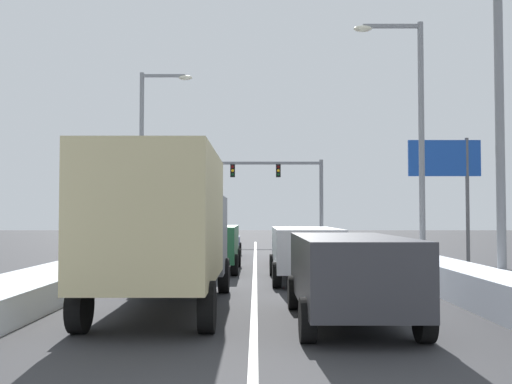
% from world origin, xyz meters
% --- Properties ---
extents(ground_plane, '(120.00, 120.00, 0.00)m').
position_xyz_m(ground_plane, '(0.00, 15.56, 0.00)').
color(ground_plane, '#333335').
extents(lane_stripe_between_right_lane_and_center_lane, '(0.14, 42.80, 0.01)m').
position_xyz_m(lane_stripe_between_right_lane_and_center_lane, '(-0.00, 19.45, 0.00)').
color(lane_stripe_between_right_lane_and_center_lane, silver).
rests_on(lane_stripe_between_right_lane_and_center_lane, ground).
extents(snow_bank_right_shoulder, '(1.31, 42.80, 0.78)m').
position_xyz_m(snow_bank_right_shoulder, '(5.30, 19.45, 0.39)').
color(snow_bank_right_shoulder, silver).
rests_on(snow_bank_right_shoulder, ground).
extents(snow_bank_left_shoulder, '(1.97, 42.80, 0.62)m').
position_xyz_m(snow_bank_left_shoulder, '(-5.30, 19.45, 0.31)').
color(snow_bank_left_shoulder, silver).
rests_on(snow_bank_left_shoulder, ground).
extents(suv_charcoal_right_lane_nearest, '(2.16, 4.90, 1.67)m').
position_xyz_m(suv_charcoal_right_lane_nearest, '(1.83, 6.72, 1.02)').
color(suv_charcoal_right_lane_nearest, '#38383D').
rests_on(suv_charcoal_right_lane_nearest, ground).
extents(suv_white_right_lane_second, '(2.16, 4.90, 1.67)m').
position_xyz_m(suv_white_right_lane_second, '(1.59, 13.90, 1.02)').
color(suv_white_right_lane_second, silver).
rests_on(suv_white_right_lane_second, ground).
extents(sedan_red_right_lane_third, '(2.00, 4.50, 1.51)m').
position_xyz_m(sedan_red_right_lane_third, '(1.89, 19.99, 0.76)').
color(sedan_red_right_lane_third, maroon).
rests_on(sedan_red_right_lane_third, ground).
extents(box_truck_center_lane_nearest, '(2.53, 7.20, 3.36)m').
position_xyz_m(box_truck_center_lane_nearest, '(-1.95, 8.22, 1.90)').
color(box_truck_center_lane_nearest, slate).
rests_on(box_truck_center_lane_nearest, ground).
extents(suv_green_center_lane_second, '(2.16, 4.90, 1.67)m').
position_xyz_m(suv_green_center_lane_second, '(-1.65, 17.23, 1.02)').
color(suv_green_center_lane_second, '#1E5633').
rests_on(suv_green_center_lane_second, ground).
extents(sedan_navy_center_lane_third, '(2.00, 4.50, 1.51)m').
position_xyz_m(sedan_navy_center_lane_third, '(-1.72, 24.28, 0.76)').
color(sedan_navy_center_lane_third, navy).
rests_on(sedan_navy_center_lane_third, ground).
extents(traffic_light_gantry, '(7.54, 0.47, 6.20)m').
position_xyz_m(traffic_light_gantry, '(2.57, 38.89, 4.50)').
color(traffic_light_gantry, slate).
rests_on(traffic_light_gantry, ground).
extents(street_lamp_right_near, '(2.66, 0.36, 8.57)m').
position_xyz_m(street_lamp_right_near, '(5.69, 9.73, 5.10)').
color(street_lamp_right_near, gray).
rests_on(street_lamp_right_near, ground).
extents(street_lamp_right_mid, '(2.66, 0.36, 9.45)m').
position_xyz_m(street_lamp_right_mid, '(6.00, 17.51, 5.56)').
color(street_lamp_right_mid, gray).
rests_on(street_lamp_right_mid, ground).
extents(street_lamp_left_mid, '(2.66, 0.36, 9.28)m').
position_xyz_m(street_lamp_left_mid, '(-5.40, 24.79, 5.47)').
color(street_lamp_left_mid, gray).
rests_on(street_lamp_left_mid, ground).
extents(roadside_sign_right, '(3.20, 0.16, 5.50)m').
position_xyz_m(roadside_sign_right, '(8.38, 21.26, 4.02)').
color(roadside_sign_right, '#59595B').
rests_on(roadside_sign_right, ground).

